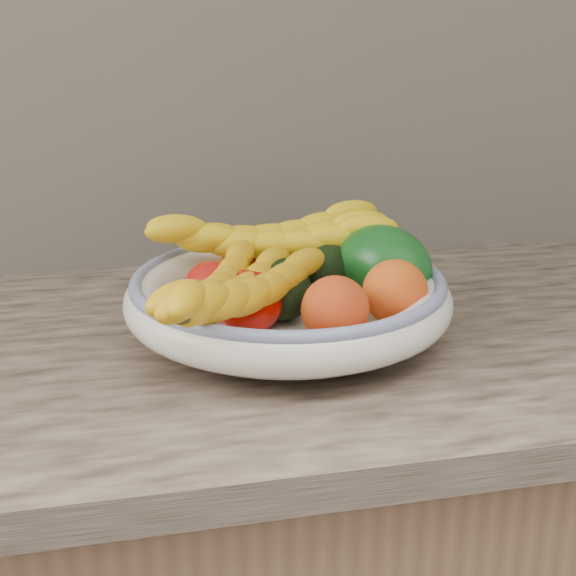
# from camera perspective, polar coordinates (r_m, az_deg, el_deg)

# --- Properties ---
(fruit_bowl) EXTENTS (0.39, 0.39, 0.08)m
(fruit_bowl) POSITION_cam_1_polar(r_m,az_deg,el_deg) (0.96, 0.00, -0.65)
(fruit_bowl) COLOR white
(fruit_bowl) RESTS_ON kitchen_counter
(clementine_back_left) EXTENTS (0.07, 0.07, 0.05)m
(clementine_back_left) POSITION_cam_1_polar(r_m,az_deg,el_deg) (1.05, -3.48, 1.35)
(clementine_back_left) COLOR #E25E04
(clementine_back_left) RESTS_ON fruit_bowl
(clementine_back_right) EXTENTS (0.06, 0.06, 0.04)m
(clementine_back_right) POSITION_cam_1_polar(r_m,az_deg,el_deg) (1.06, -0.47, 1.55)
(clementine_back_right) COLOR orange
(clementine_back_right) RESTS_ON fruit_bowl
(clementine_back_mid) EXTENTS (0.06, 0.06, 0.05)m
(clementine_back_mid) POSITION_cam_1_polar(r_m,az_deg,el_deg) (1.03, -0.30, 1.04)
(clementine_back_mid) COLOR #E74F04
(clementine_back_mid) RESTS_ON fruit_bowl
(tomato_left) EXTENTS (0.08, 0.08, 0.07)m
(tomato_left) POSITION_cam_1_polar(r_m,az_deg,el_deg) (0.95, -5.33, -0.03)
(tomato_left) COLOR #B8140F
(tomato_left) RESTS_ON fruit_bowl
(tomato_near_left) EXTENTS (0.11, 0.11, 0.07)m
(tomato_near_left) POSITION_cam_1_polar(r_m,az_deg,el_deg) (0.90, -2.82, -0.96)
(tomato_near_left) COLOR #B80A02
(tomato_near_left) RESTS_ON fruit_bowl
(avocado_center) EXTENTS (0.08, 0.11, 0.07)m
(avocado_center) POSITION_cam_1_polar(r_m,az_deg,el_deg) (0.94, -0.45, -0.06)
(avocado_center) COLOR black
(avocado_center) RESTS_ON fruit_bowl
(avocado_right) EXTENTS (0.12, 0.12, 0.07)m
(avocado_right) POSITION_cam_1_polar(r_m,az_deg,el_deg) (1.01, 3.06, 1.37)
(avocado_right) COLOR black
(avocado_right) RESTS_ON fruit_bowl
(green_mango) EXTENTS (0.17, 0.18, 0.12)m
(green_mango) POSITION_cam_1_polar(r_m,az_deg,el_deg) (1.00, 6.70, 1.66)
(green_mango) COLOR #0D4915
(green_mango) RESTS_ON fruit_bowl
(peach_front) EXTENTS (0.08, 0.08, 0.07)m
(peach_front) POSITION_cam_1_polar(r_m,az_deg,el_deg) (0.87, 3.38, -1.56)
(peach_front) COLOR orange
(peach_front) RESTS_ON fruit_bowl
(peach_right) EXTENTS (0.09, 0.09, 0.08)m
(peach_right) POSITION_cam_1_polar(r_m,az_deg,el_deg) (0.92, 7.61, -0.28)
(peach_right) COLOR orange
(peach_right) RESTS_ON fruit_bowl
(banana_bunch_back) EXTENTS (0.33, 0.13, 0.09)m
(banana_bunch_back) POSITION_cam_1_polar(r_m,az_deg,el_deg) (1.03, -1.29, 3.11)
(banana_bunch_back) COLOR yellow
(banana_bunch_back) RESTS_ON fruit_bowl
(banana_bunch_front) EXTENTS (0.27, 0.32, 0.09)m
(banana_bunch_front) POSITION_cam_1_polar(r_m,az_deg,el_deg) (0.86, -4.02, -0.72)
(banana_bunch_front) COLOR #EBB213
(banana_bunch_front) RESTS_ON fruit_bowl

